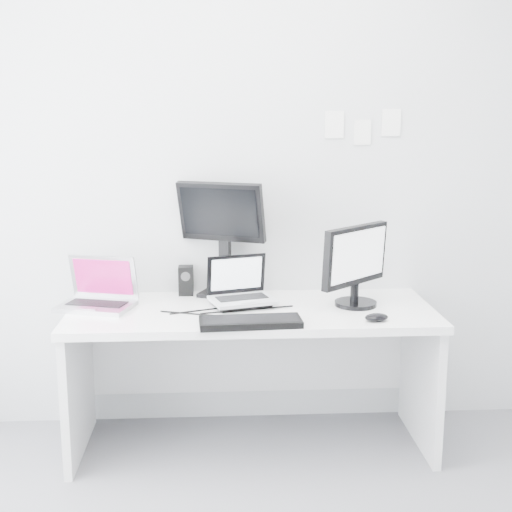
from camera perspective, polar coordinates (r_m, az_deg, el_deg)
name	(u,v)px	position (r m, az deg, el deg)	size (l,w,h in m)	color
back_wall	(248,177)	(3.63, -0.65, 6.60)	(3.60, 3.60, 0.00)	#BCBEC0
desk	(252,378)	(3.52, -0.35, -10.12)	(1.80, 0.70, 0.73)	white
macbook	(95,283)	(3.46, -13.26, -2.16)	(0.35, 0.26, 0.26)	#A7A7AB
speaker	(186,280)	(3.66, -5.84, -2.04)	(0.08, 0.08, 0.16)	black
dell_laptop	(243,282)	(3.40, -1.12, -2.15)	(0.31, 0.24, 0.26)	silver
rear_monitor	(223,238)	(3.57, -2.78, 1.51)	(0.46, 0.17, 0.62)	black
samsung_monitor	(357,265)	(3.44, 8.38, -0.71)	(0.46, 0.21, 0.42)	black
keyboard	(250,322)	(3.13, -0.46, -5.52)	(0.46, 0.16, 0.03)	black
mouse	(376,317)	(3.24, 9.99, -5.04)	(0.11, 0.07, 0.04)	black
wall_note_0	(334,125)	(3.66, 6.53, 10.81)	(0.10, 0.00, 0.14)	white
wall_note_1	(363,132)	(3.69, 8.85, 10.13)	(0.09, 0.00, 0.13)	white
wall_note_2	(391,123)	(3.72, 11.18, 10.83)	(0.10, 0.00, 0.14)	white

